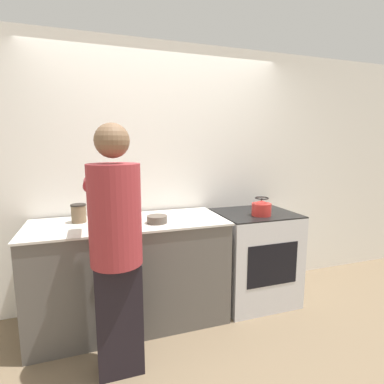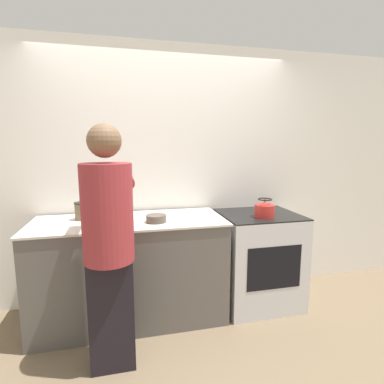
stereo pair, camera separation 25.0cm
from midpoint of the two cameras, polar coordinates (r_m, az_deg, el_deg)
name	(u,v)px [view 2 (the right image)]	position (r m, az deg, el deg)	size (l,w,h in m)	color
ground_plane	(181,333)	(2.85, 0.67, -25.27)	(12.00, 12.00, 0.00)	#7A664C
wall_back	(166,174)	(3.11, -2.64, 3.36)	(8.00, 0.05, 2.60)	white
counter	(131,269)	(2.87, -9.04, -14.42)	(1.70, 0.72, 0.94)	#5B5651
oven	(258,259)	(3.20, 14.70, -12.21)	(0.75, 0.67, 0.93)	silver
person	(109,241)	(2.14, -12.35, -9.11)	(0.39, 0.63, 1.74)	black
cutting_board	(109,224)	(2.59, -12.90, -5.96)	(0.31, 0.19, 0.02)	#A87A4C
knife	(112,223)	(2.57, -12.31, -5.76)	(0.18, 0.10, 0.01)	silver
kettle	(265,209)	(2.93, 16.06, -3.21)	(0.19, 0.19, 0.18)	red
bowl_prep	(156,218)	(2.61, -4.13, -5.08)	(0.18, 0.18, 0.06)	brown
canister_jar	(82,211)	(2.81, -17.88, -3.47)	(0.13, 0.13, 0.16)	#756047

